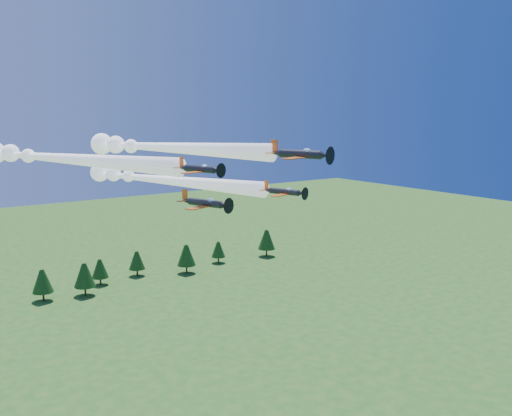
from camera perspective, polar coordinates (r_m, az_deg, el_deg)
plane_lead at (r=92.19m, az=-9.33°, el=6.01°), size 19.36×44.80×3.70m
plane_left at (r=94.71m, az=-19.12°, el=4.74°), size 20.50×50.39×3.70m
plane_right at (r=106.46m, az=-9.80°, el=2.84°), size 19.74×47.96×3.70m
plane_slot at (r=85.15m, az=-5.05°, el=0.49°), size 8.40×9.38×2.97m
treeline at (r=192.75m, az=-18.10°, el=-6.23°), size 178.49×18.02×10.72m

